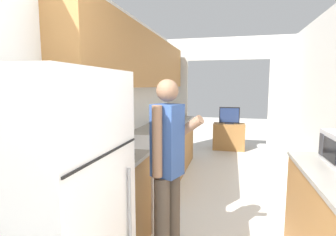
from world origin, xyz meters
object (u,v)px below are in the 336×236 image
at_px(person, 167,169).
at_px(knife, 153,132).
at_px(refrigerator, 52,209).
at_px(television, 229,116).
at_px(tv_cabinet, 229,136).
at_px(range_oven, 137,178).

xyz_separation_m(person, knife, (-0.54, 1.35, 0.06)).
height_order(refrigerator, television, refrigerator).
xyz_separation_m(refrigerator, knife, (-0.04, 2.14, 0.09)).
xyz_separation_m(person, tv_cabinet, (0.46, 4.32, -0.53)).
height_order(refrigerator, knife, refrigerator).
xyz_separation_m(range_oven, person, (0.56, -0.76, 0.39)).
bearing_deg(person, tv_cabinet, 13.24).
xyz_separation_m(refrigerator, tv_cabinet, (0.96, 5.11, -0.50)).
distance_m(person, knife, 1.45).
xyz_separation_m(refrigerator, range_oven, (-0.05, 1.55, -0.36)).
relative_size(range_oven, tv_cabinet, 1.40).
relative_size(refrigerator, television, 3.45).
bearing_deg(tv_cabinet, range_oven, -105.93).
bearing_deg(knife, tv_cabinet, 67.64).
bearing_deg(person, range_oven, 55.74).
xyz_separation_m(range_oven, tv_cabinet, (1.02, 3.56, -0.14)).
xyz_separation_m(tv_cabinet, television, (0.00, -0.04, 0.51)).
relative_size(person, tv_cabinet, 2.15).
distance_m(television, knife, 3.10).
distance_m(range_oven, person, 1.02).
distance_m(range_oven, tv_cabinet, 3.71).
height_order(refrigerator, person, refrigerator).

